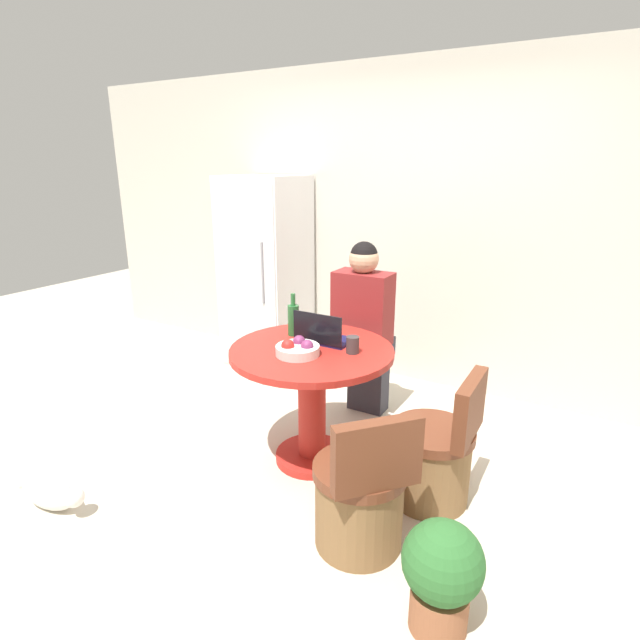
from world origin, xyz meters
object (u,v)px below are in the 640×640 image
object	(u,v)px
refrigerator	(266,274)
fruit_bowl	(298,349)
bottle	(293,319)
cat	(50,492)
chair_near_right_corner	(361,499)
person_seated	(365,324)
potted_plant	(442,573)
chair_right_side	(434,458)
laptop	(323,336)
dining_table	(312,384)

from	to	relation	value
refrigerator	fruit_bowl	bearing A→B (deg)	-48.17
bottle	cat	bearing A→B (deg)	-121.24
fruit_bowl	cat	distance (m)	1.57
fruit_bowl	chair_near_right_corner	bearing A→B (deg)	-33.07
refrigerator	chair_near_right_corner	distance (m)	2.55
person_seated	cat	xyz separation A→B (m)	(-1.02, -1.84, -0.62)
potted_plant	fruit_bowl	bearing A→B (deg)	148.88
chair_right_side	laptop	xyz separation A→B (m)	(-0.78, 0.12, 0.54)
refrigerator	laptop	world-z (taller)	refrigerator
chair_near_right_corner	person_seated	size ratio (longest dim) A/B	0.59
refrigerator	chair_right_side	xyz separation A→B (m)	(1.99, -1.19, -0.60)
bottle	chair_right_side	bearing A→B (deg)	-8.36
dining_table	cat	world-z (taller)	dining_table
cat	potted_plant	xyz separation A→B (m)	(2.07, 0.34, 0.18)
chair_near_right_corner	laptop	distance (m)	1.03
person_seated	potted_plant	world-z (taller)	person_seated
dining_table	chair_near_right_corner	world-z (taller)	chair_near_right_corner
chair_right_side	cat	distance (m)	2.12
fruit_bowl	bottle	bearing A→B (deg)	126.83
dining_table	bottle	size ratio (longest dim) A/B	3.60
laptop	refrigerator	bearing A→B (deg)	-41.56
bottle	dining_table	bearing A→B (deg)	-33.71
person_seated	fruit_bowl	xyz separation A→B (m)	(-0.03, -0.84, 0.08)
refrigerator	dining_table	bearing A→B (deg)	-44.84
refrigerator	laptop	xyz separation A→B (m)	(1.21, -1.07, -0.05)
chair_right_side	person_seated	world-z (taller)	person_seated
refrigerator	cat	size ratio (longest dim) A/B	3.38
refrigerator	bottle	distance (m)	1.43
laptop	potted_plant	distance (m)	1.50
dining_table	cat	distance (m)	1.57
potted_plant	laptop	bearing A→B (deg)	139.50
chair_right_side	person_seated	xyz separation A→B (m)	(-0.77, 0.71, 0.46)
person_seated	potted_plant	distance (m)	1.89
dining_table	person_seated	xyz separation A→B (m)	(0.01, 0.72, 0.19)
dining_table	chair_right_side	size ratio (longest dim) A/B	1.27
laptop	fruit_bowl	xyz separation A→B (m)	(-0.02, -0.25, -0.01)
fruit_bowl	bottle	world-z (taller)	bottle
chair_right_side	potted_plant	bearing A→B (deg)	19.55
chair_near_right_corner	person_seated	world-z (taller)	person_seated
chair_right_side	person_seated	distance (m)	1.15
bottle	potted_plant	size ratio (longest dim) A/B	0.55
dining_table	bottle	bearing A→B (deg)	146.29
bottle	cat	size ratio (longest dim) A/B	0.54
potted_plant	bottle	bearing A→B (deg)	144.18
laptop	bottle	world-z (taller)	bottle
bottle	laptop	bearing A→B (deg)	-6.45
dining_table	cat	size ratio (longest dim) A/B	1.94
dining_table	person_seated	size ratio (longest dim) A/B	0.75
refrigerator	cat	xyz separation A→B (m)	(0.20, -2.32, -0.76)
chair_right_side	bottle	world-z (taller)	bottle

